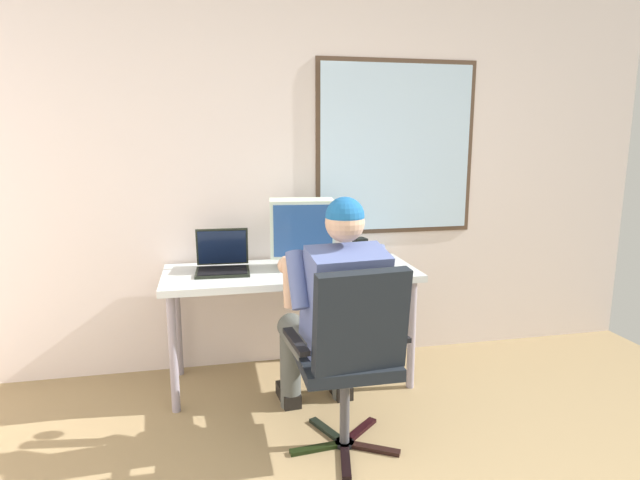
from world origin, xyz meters
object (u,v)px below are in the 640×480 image
at_px(laptop, 222,260).
at_px(desk_speaker, 360,250).
at_px(wine_glass, 348,257).
at_px(person_seated, 335,310).
at_px(crt_monitor, 302,229).
at_px(cd_case, 382,268).
at_px(desk, 291,281).
at_px(office_chair, 352,348).

bearing_deg(laptop, desk_speaker, 1.68).
relative_size(laptop, wine_glass, 2.28).
xyz_separation_m(person_seated, crt_monitor, (-0.05, 0.66, 0.31)).
relative_size(person_seated, cd_case, 8.51).
bearing_deg(person_seated, desk_speaker, 64.59).
xyz_separation_m(person_seated, cd_case, (0.43, 0.52, 0.07)).
distance_m(person_seated, laptop, 0.89).
bearing_deg(person_seated, crt_monitor, 94.52).
height_order(crt_monitor, laptop, crt_monitor).
bearing_deg(desk_speaker, laptop, -178.32).
height_order(desk, wine_glass, wine_glass).
bearing_deg(desk, cd_case, -10.28).
height_order(desk, cd_case, cd_case).
distance_m(desk, laptop, 0.44).
height_order(office_chair, desk_speaker, office_chair).
relative_size(office_chair, desk_speaker, 5.98).
xyz_separation_m(laptop, desk_speaker, (0.89, 0.03, 0.02)).
bearing_deg(wine_glass, laptop, 163.69).
bearing_deg(cd_case, person_seated, -129.71).
bearing_deg(crt_monitor, laptop, 176.50).
bearing_deg(person_seated, cd_case, 50.29).
xyz_separation_m(desk_speaker, cd_case, (0.09, -0.20, -0.08)).
bearing_deg(office_chair, crt_monitor, 94.66).
bearing_deg(desk_speaker, crt_monitor, -171.90).
relative_size(desk, person_seated, 1.22).
relative_size(office_chair, wine_glass, 6.64).
bearing_deg(crt_monitor, office_chair, -85.34).
relative_size(office_chair, cd_case, 6.52).
distance_m(desk, office_chair, 0.89).
bearing_deg(laptop, cd_case, -10.31).
bearing_deg(wine_glass, desk, 156.74).
height_order(person_seated, cd_case, person_seated).
xyz_separation_m(laptop, wine_glass, (0.74, -0.22, 0.03)).
xyz_separation_m(desk, laptop, (-0.41, 0.08, 0.14)).
relative_size(crt_monitor, desk_speaker, 2.65).
distance_m(desk_speaker, cd_case, 0.23).
bearing_deg(desk_speaker, office_chair, -108.11).
xyz_separation_m(person_seated, laptop, (-0.54, 0.69, 0.13)).
distance_m(person_seated, wine_glass, 0.54).
distance_m(person_seated, desk_speaker, 0.81).
height_order(crt_monitor, cd_case, crt_monitor).
xyz_separation_m(wine_glass, cd_case, (0.23, 0.04, -0.09)).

